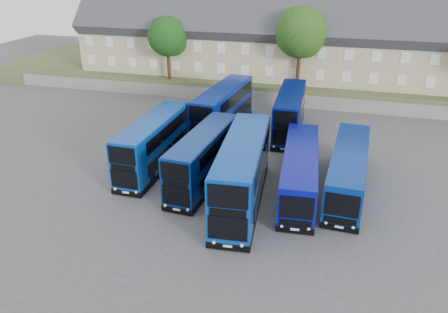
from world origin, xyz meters
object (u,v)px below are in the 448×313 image
Objects in this scene: tree_west at (169,38)px; tree_mid at (302,34)px; coach_east_a at (300,172)px; dd_front_mid at (203,159)px; dd_front_left at (154,145)px.

tree_mid is (16.00, 0.50, 1.02)m from tree_west.
coach_east_a is 22.74m from tree_mid.
tree_west is (-18.66, 21.13, 5.48)m from coach_east_a.
dd_front_mid is 1.35× the size of tree_west.
dd_front_left is at bearing 167.66° from dd_front_mid.
tree_mid reaches higher than coach_east_a.
dd_front_left is 1.14× the size of tree_mid.
tree_mid is at bearing 1.79° from tree_west.
dd_front_mid reaches higher than coach_east_a.
coach_east_a is at bearing -48.56° from tree_west.
dd_front_mid is (4.74, -1.39, -0.06)m from dd_front_left.
dd_front_left is 23.61m from tree_mid.
coach_east_a is 1.55× the size of tree_west.
tree_west is at bearing -178.21° from tree_mid.
tree_mid reaches higher than tree_west.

